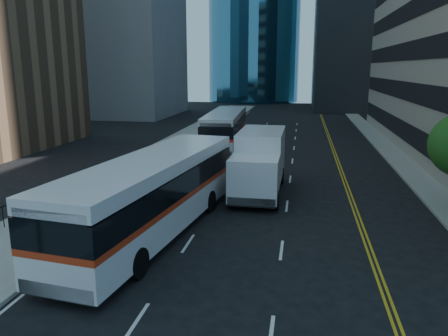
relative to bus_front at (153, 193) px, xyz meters
The scene contains 7 objects.
ground 6.32m from the bus_front, 28.53° to the right, with size 160.00×160.00×0.00m, color black.
sidewalk_west 22.81m from the bus_front, 103.26° to the left, with size 5.00×90.00×0.15m, color gray.
sidewalk_east 26.40m from the bus_front, 57.15° to the left, with size 2.00×90.00×0.15m, color gray.
midrise_west 56.32m from the bus_front, 114.81° to the left, with size 18.00×18.00×35.00m, color gray.
bus_front is the anchor object (origin of this frame).
bus_rear 22.39m from the bus_front, 91.68° to the left, with size 3.50×13.17×3.36m.
box_truck 8.46m from the bus_front, 61.59° to the left, with size 2.73×7.66×3.66m.
Camera 1 is at (1.12, -15.02, 7.38)m, focal length 35.00 mm.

